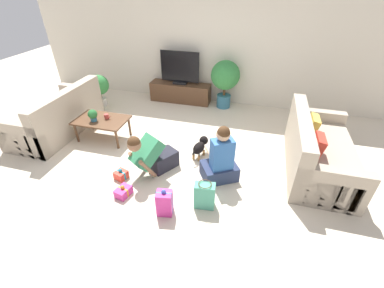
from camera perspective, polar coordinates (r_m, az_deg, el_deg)
ground_plane at (r=4.45m, az=-5.52°, el=-3.30°), size 16.00×16.00×0.00m
wall_back at (r=6.23m, az=2.64°, el=20.98°), size 8.40×0.06×2.60m
sofa_left at (r=5.71m, az=-27.64°, el=5.29°), size 0.93×1.87×0.88m
sofa_right at (r=4.52m, az=25.98°, el=-1.62°), size 0.93×1.87×0.88m
coffee_table at (r=5.09m, az=-19.43°, el=4.76°), size 0.96×0.61×0.41m
tv_console at (r=6.44m, az=-2.57°, el=11.40°), size 1.46×0.39×0.46m
tv at (r=6.25m, az=-2.70°, el=16.23°), size 0.92×0.20×0.76m
potted_plant_back_right at (r=6.00m, az=7.38°, el=14.36°), size 0.65×0.65×1.10m
potted_plant_corner_left at (r=6.46m, az=-19.94°, el=11.92°), size 0.45×0.45×0.75m
person_kneeling at (r=3.99m, az=-8.89°, el=-2.37°), size 0.66×0.81×0.78m
person_sitting at (r=3.86m, az=6.35°, el=-3.60°), size 0.65×0.62×0.94m
dog at (r=4.40m, az=1.86°, el=-0.43°), size 0.23×0.51×0.32m
gift_box_a at (r=3.44m, az=-6.12°, el=-12.86°), size 0.23×0.20×0.41m
gift_box_b at (r=3.86m, az=-15.00°, el=-10.18°), size 0.21×0.26×0.18m
gift_box_c at (r=4.15m, az=-15.48°, el=-6.59°), size 0.22×0.21×0.18m
gift_bag_a at (r=3.50m, az=2.81°, el=-11.36°), size 0.29×0.19×0.41m
mug at (r=5.04m, az=-18.45°, el=5.83°), size 0.12×0.08×0.09m
tabletop_plant at (r=5.01m, az=-21.20°, el=6.05°), size 0.17×0.17×0.22m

